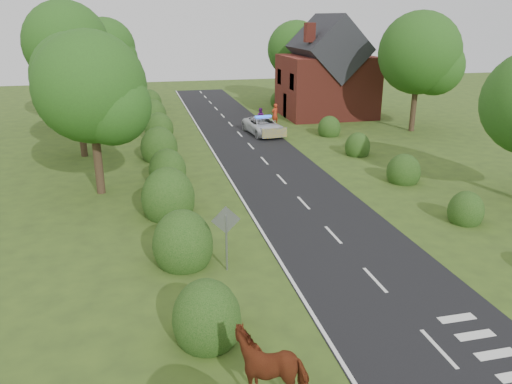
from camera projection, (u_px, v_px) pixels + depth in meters
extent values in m
plane|color=#354A1C|center=(375.00, 280.00, 17.78)|extent=(120.00, 120.00, 0.00)
cube|color=black|center=(268.00, 165.00, 31.54)|extent=(6.00, 70.00, 0.02)
cube|color=white|center=(439.00, 348.00, 14.10)|extent=(0.12, 1.80, 0.01)
cube|color=white|center=(375.00, 280.00, 17.77)|extent=(0.12, 1.80, 0.01)
cube|color=white|center=(333.00, 235.00, 21.44)|extent=(0.12, 1.80, 0.01)
cube|color=white|center=(304.00, 203.00, 25.11)|extent=(0.12, 1.80, 0.01)
cube|color=white|center=(281.00, 179.00, 28.78)|extent=(0.12, 1.80, 0.01)
cube|color=white|center=(264.00, 161.00, 32.45)|extent=(0.12, 1.80, 0.01)
cube|color=white|center=(251.00, 146.00, 36.12)|extent=(0.12, 1.80, 0.01)
cube|color=white|center=(240.00, 134.00, 39.79)|extent=(0.12, 1.80, 0.01)
cube|color=white|center=(230.00, 124.00, 43.46)|extent=(0.12, 1.80, 0.01)
cube|color=white|center=(223.00, 116.00, 47.13)|extent=(0.12, 1.80, 0.01)
cube|color=white|center=(216.00, 109.00, 50.80)|extent=(0.12, 1.80, 0.01)
cube|color=white|center=(210.00, 102.00, 54.47)|extent=(0.12, 1.80, 0.01)
cube|color=white|center=(205.00, 97.00, 58.14)|extent=(0.12, 1.80, 0.01)
cube|color=white|center=(201.00, 92.00, 61.81)|extent=(0.12, 1.80, 0.01)
cube|color=white|center=(223.00, 168.00, 30.90)|extent=(0.12, 70.00, 0.01)
cube|color=white|center=(496.00, 354.00, 13.86)|extent=(1.20, 0.35, 0.01)
cube|color=white|center=(475.00, 335.00, 14.69)|extent=(1.20, 0.35, 0.01)
cube|color=white|center=(457.00, 318.00, 15.51)|extent=(1.20, 0.35, 0.01)
ellipsoid|color=#0D370C|center=(207.00, 319.00, 14.35)|extent=(2.00, 2.10, 2.40)
ellipsoid|color=#0D370C|center=(183.00, 244.00, 18.87)|extent=(2.30, 2.41, 2.70)
ellipsoid|color=#0D370C|center=(168.00, 198.00, 23.39)|extent=(2.50, 2.62, 3.00)
ellipsoid|color=#0D370C|center=(168.00, 171.00, 28.09)|extent=(2.10, 2.20, 2.50)
ellipsoid|color=#0D370C|center=(159.00, 148.00, 32.60)|extent=(2.40, 2.52, 2.80)
ellipsoid|color=#0D370C|center=(159.00, 129.00, 38.19)|extent=(2.20, 2.31, 2.60)
ellipsoid|color=#0D370C|center=(153.00, 115.00, 43.64)|extent=(2.30, 2.41, 2.70)
ellipsoid|color=#0D370C|center=(150.00, 104.00, 49.12)|extent=(2.40, 2.52, 2.80)
ellipsoid|color=#0D370C|center=(466.00, 211.00, 22.67)|extent=(1.60, 1.68, 1.90)
ellipsoid|color=#0D370C|center=(403.00, 172.00, 28.20)|extent=(1.90, 2.00, 2.10)
ellipsoid|color=#0D370C|center=(357.00, 147.00, 33.70)|extent=(1.70, 1.78, 2.00)
ellipsoid|color=#0D370C|center=(329.00, 129.00, 39.27)|extent=(1.80, 1.89, 2.00)
ellipsoid|color=#0D370C|center=(278.00, 101.00, 52.07)|extent=(1.70, 1.78, 2.00)
cylinder|color=#332316|center=(98.00, 157.00, 25.95)|extent=(0.44, 0.44, 3.96)
sphere|color=#264D19|center=(90.00, 87.00, 24.75)|extent=(5.60, 5.60, 5.60)
sphere|color=#2D681B|center=(112.00, 106.00, 24.75)|extent=(3.92, 3.92, 3.92)
cylinder|color=#332316|center=(82.00, 129.00, 33.00)|extent=(0.44, 0.44, 3.74)
sphere|color=#264D19|center=(75.00, 76.00, 31.87)|extent=(5.60, 5.60, 5.60)
sphere|color=#2D681B|center=(92.00, 90.00, 31.85)|extent=(3.92, 3.92, 3.92)
cylinder|color=#332316|center=(73.00, 98.00, 41.67)|extent=(0.44, 0.44, 4.84)
sphere|color=#264D19|center=(66.00, 44.00, 40.20)|extent=(6.80, 6.80, 6.80)
sphere|color=#2D681B|center=(82.00, 58.00, 40.20)|extent=(4.76, 4.76, 4.76)
cylinder|color=#332316|center=(109.00, 86.00, 51.50)|extent=(0.44, 0.44, 4.18)
sphere|color=#264D19|center=(105.00, 48.00, 50.23)|extent=(6.00, 6.00, 6.00)
sphere|color=#2D681B|center=(117.00, 58.00, 50.23)|extent=(4.20, 4.20, 4.20)
cylinder|color=#332316|center=(414.00, 104.00, 40.29)|extent=(0.44, 0.44, 4.40)
sphere|color=#264D19|center=(419.00, 53.00, 38.96)|extent=(6.40, 6.40, 6.40)
sphere|color=#2D681B|center=(435.00, 66.00, 38.95)|extent=(4.48, 4.48, 4.48)
cylinder|color=#332316|center=(295.00, 84.00, 53.95)|extent=(0.44, 0.44, 3.96)
sphere|color=#264D19|center=(296.00, 50.00, 52.75)|extent=(6.00, 6.00, 6.00)
sphere|color=#2D681B|center=(307.00, 59.00, 52.73)|extent=(4.20, 4.20, 4.20)
cylinder|color=gray|center=(226.00, 243.00, 18.16)|extent=(0.08, 0.08, 2.20)
cube|color=gray|center=(226.00, 220.00, 17.86)|extent=(1.06, 0.04, 1.06)
cube|color=maroon|center=(326.00, 86.00, 46.46)|extent=(8.00, 7.00, 5.50)
cube|color=black|center=(328.00, 48.00, 45.32)|extent=(5.94, 7.40, 5.94)
cube|color=maroon|center=(310.00, 32.00, 42.47)|extent=(0.80, 0.80, 1.60)
imported|color=maroon|center=(271.00, 368.00, 12.18)|extent=(2.44, 1.76, 1.56)
imported|color=silver|center=(263.00, 126.00, 39.63)|extent=(2.75, 5.04, 1.34)
cube|color=yellow|center=(275.00, 133.00, 37.50)|extent=(1.99, 0.29, 0.74)
cube|color=blue|center=(263.00, 117.00, 39.38)|extent=(1.35, 0.43, 0.14)
imported|color=#AE3118|center=(275.00, 114.00, 43.01)|extent=(0.79, 0.68, 1.83)
imported|color=#611772|center=(260.00, 117.00, 42.57)|extent=(0.95, 0.88, 1.56)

